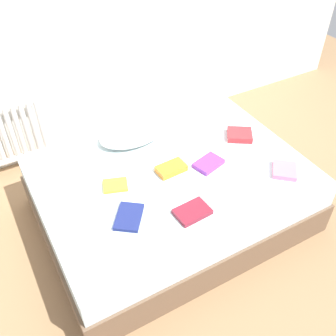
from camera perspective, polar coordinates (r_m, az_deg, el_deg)
The scene contains 11 objects.
ground_plane at distance 3.26m, azimuth 0.43°, elevation -6.87°, with size 8.00×8.00×0.00m, color #93704C.
bed at distance 3.08m, azimuth 0.46°, elevation -3.80°, with size 2.00×1.50×0.50m.
radiator at distance 3.69m, azimuth -22.47°, elevation 4.60°, with size 0.63×0.04×0.58m.
pillow at distance 3.19m, azimuth -5.33°, elevation 5.08°, with size 0.55×0.36×0.10m, color white.
textbook_purple at distance 2.95m, azimuth 5.98°, elevation 0.66°, with size 0.22×0.15×0.04m, color purple.
textbook_orange at distance 2.88m, azimuth 0.47°, elevation -0.07°, with size 0.22×0.13×0.05m, color orange.
textbook_maroon at distance 2.59m, azimuth 3.60°, elevation -6.43°, with size 0.23×0.16×0.03m, color maroon.
textbook_red at distance 3.26m, azimuth 10.48°, elevation 4.82°, with size 0.20×0.18×0.05m, color red.
textbook_pink at distance 3.00m, azimuth 16.75°, elevation -0.33°, with size 0.17×0.19×0.04m, color pink.
textbook_yellow at distance 2.79m, azimuth -7.76°, elevation -2.53°, with size 0.17×0.13×0.02m, color yellow.
textbook_navy at distance 2.57m, azimuth -5.76°, elevation -7.15°, with size 0.24×0.16×0.03m, color navy.
Camera 1 is at (-1.09, -1.88, 2.43)m, focal length 41.45 mm.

